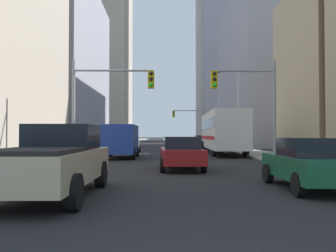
% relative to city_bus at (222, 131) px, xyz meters
% --- Properties ---
extents(sidewalk_left, '(3.12, 160.00, 0.15)m').
position_rel_city_bus_xyz_m(sidewalk_left, '(-11.15, 22.97, -1.85)').
color(sidewalk_left, '#9E9E99').
rests_on(sidewalk_left, ground).
extents(sidewalk_right, '(3.12, 160.00, 0.15)m').
position_rel_city_bus_xyz_m(sidewalk_right, '(2.68, 22.97, -1.85)').
color(sidewalk_right, '#9E9E99').
rests_on(sidewalk_right, ground).
extents(city_bus, '(2.93, 11.59, 3.40)m').
position_rel_city_bus_xyz_m(city_bus, '(0.00, 0.00, 0.00)').
color(city_bus, silver).
rests_on(city_bus, ground).
extents(pickup_truck_beige, '(2.20, 5.43, 1.90)m').
position_rel_city_bus_xyz_m(pickup_truck_beige, '(-7.84, -19.89, -1.00)').
color(pickup_truck_beige, '#C6B793').
rests_on(pickup_truck_beige, ground).
extents(cargo_van_blue, '(2.16, 5.22, 2.26)m').
position_rel_city_bus_xyz_m(cargo_van_blue, '(-7.75, -4.73, -0.64)').
color(cargo_van_blue, navy).
rests_on(cargo_van_blue, ground).
extents(sedan_green, '(1.95, 4.25, 1.52)m').
position_rel_city_bus_xyz_m(sedan_green, '(-0.60, -18.83, -1.16)').
color(sedan_green, '#195938').
rests_on(sedan_green, ground).
extents(sedan_red, '(1.95, 4.25, 1.52)m').
position_rel_city_bus_xyz_m(sedan_red, '(-4.10, -12.88, -1.16)').
color(sedan_red, maroon).
rests_on(sedan_red, ground).
extents(sedan_grey, '(1.95, 4.23, 1.52)m').
position_rel_city_bus_xyz_m(sedan_grey, '(-7.86, 1.47, -1.16)').
color(sedan_grey, slate).
rests_on(sedan_grey, ground).
extents(sedan_navy, '(1.95, 4.22, 1.52)m').
position_rel_city_bus_xyz_m(sedan_navy, '(-0.52, 9.77, -1.16)').
color(sedan_navy, '#141E4C').
rests_on(sedan_navy, ground).
extents(traffic_signal_near_left, '(4.84, 0.44, 6.00)m').
position_rel_city_bus_xyz_m(traffic_signal_near_left, '(-8.09, -8.23, 2.16)').
color(traffic_signal_near_left, gray).
rests_on(traffic_signal_near_left, ground).
extents(traffic_signal_near_right, '(3.89, 0.44, 6.00)m').
position_rel_city_bus_xyz_m(traffic_signal_near_right, '(0.07, -8.23, 2.12)').
color(traffic_signal_near_right, gray).
rests_on(traffic_signal_near_right, ground).
extents(traffic_signal_far_right, '(5.06, 0.44, 6.00)m').
position_rel_city_bus_xyz_m(traffic_signal_far_right, '(-0.48, 27.13, 2.17)').
color(traffic_signal_far_right, gray).
rests_on(traffic_signal_far_right, ground).
extents(utility_pole_right, '(2.20, 0.28, 10.37)m').
position_rel_city_bus_xyz_m(utility_pole_right, '(2.99, -11.72, 3.54)').
color(utility_pole_right, brown).
rests_on(utility_pole_right, ground).
extents(street_lamp_right, '(2.20, 0.32, 7.50)m').
position_rel_city_bus_xyz_m(street_lamp_right, '(1.49, 2.54, 2.59)').
color(street_lamp_right, gray).
rests_on(street_lamp_right, ground).
extents(building_left_mid_office, '(17.66, 24.86, 21.38)m').
position_rel_city_bus_xyz_m(building_left_mid_office, '(-22.74, 19.44, 8.76)').
color(building_left_mid_office, '#93939E').
rests_on(building_left_mid_office, ground).
extents(building_left_far_tower, '(16.81, 24.06, 65.93)m').
position_rel_city_bus_xyz_m(building_left_far_tower, '(-22.10, 66.47, 31.04)').
color(building_left_far_tower, '#B7A893').
rests_on(building_left_far_tower, ground).
extents(building_right_mid_block, '(17.58, 22.73, 20.69)m').
position_rel_city_bus_xyz_m(building_right_mid_block, '(13.61, 21.93, 8.42)').
color(building_right_mid_block, '#93939E').
rests_on(building_right_mid_block, ground).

